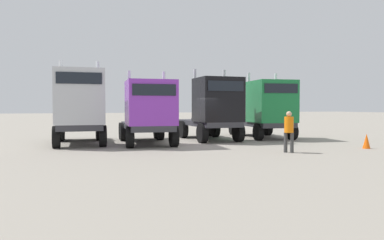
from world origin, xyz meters
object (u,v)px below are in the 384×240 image
at_px(traffic_cone_mid, 367,141).
at_px(semi_truck_purple, 149,112).
at_px(semi_truck_silver, 80,106).
at_px(visitor_in_hivis, 289,129).
at_px(semi_truck_black, 213,109).
at_px(semi_truck_green, 268,108).

bearing_deg(traffic_cone_mid, semi_truck_purple, 150.30).
bearing_deg(semi_truck_purple, semi_truck_silver, -102.05).
bearing_deg(traffic_cone_mid, semi_truck_silver, 153.25).
relative_size(visitor_in_hivis, traffic_cone_mid, 2.53).
relative_size(semi_truck_black, semi_truck_green, 0.97).
distance_m(semi_truck_green, visitor_in_hivis, 7.18).
xyz_separation_m(semi_truck_silver, traffic_cone_mid, (12.83, -6.47, -1.68)).
bearing_deg(semi_truck_silver, traffic_cone_mid, 67.41).
height_order(semi_truck_silver, semi_truck_green, semi_truck_silver).
bearing_deg(traffic_cone_mid, semi_truck_green, 102.33).
relative_size(semi_truck_purple, traffic_cone_mid, 8.96).
bearing_deg(semi_truck_silver, semi_truck_black, 92.97).
bearing_deg(visitor_in_hivis, semi_truck_black, -119.85).
bearing_deg(semi_truck_black, semi_truck_green, 94.62).
height_order(semi_truck_black, visitor_in_hivis, semi_truck_black).
height_order(semi_truck_silver, semi_truck_purple, semi_truck_silver).
xyz_separation_m(semi_truck_purple, traffic_cone_mid, (9.43, -5.38, -1.40)).
height_order(semi_truck_green, traffic_cone_mid, semi_truck_green).
bearing_deg(semi_truck_black, semi_truck_purple, -75.36).
relative_size(semi_truck_purple, semi_truck_green, 1.04).
xyz_separation_m(semi_truck_black, semi_truck_green, (3.85, 0.17, -0.00)).
bearing_deg(semi_truck_black, semi_truck_silver, -89.15).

